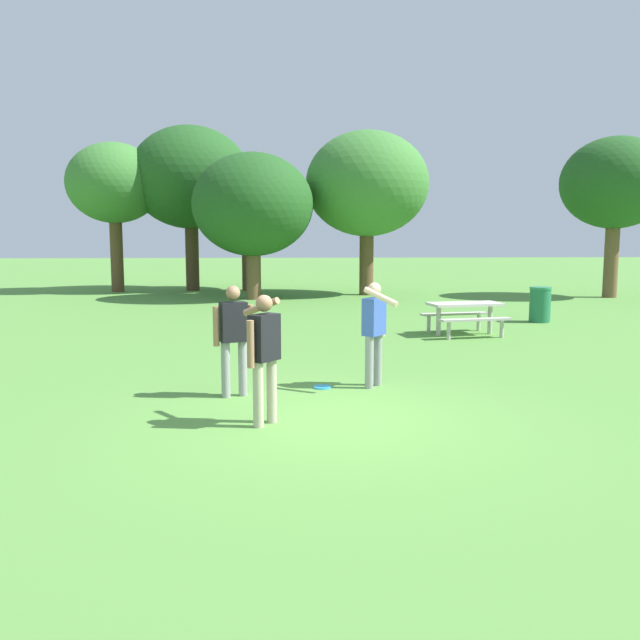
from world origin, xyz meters
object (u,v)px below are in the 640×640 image
person_bystander (234,333)px  tree_back_left (367,184)px  tree_tall_left (114,184)px  tree_broad_center (190,178)px  tree_slender_mid (253,205)px  person_catcher (264,349)px  tree_back_right (615,184)px  tree_far_right (247,194)px  picnic_table_near (465,311)px  frisbee (322,387)px  trash_can_beside_table (540,304)px  person_thrower (375,326)px

person_bystander → tree_back_left: bearing=76.7°
tree_back_left → person_bystander: bearing=-103.3°
tree_tall_left → tree_back_left: tree_back_left is taller
tree_broad_center → tree_slender_mid: 5.09m
person_catcher → tree_back_right: 21.00m
tree_far_right → tree_slender_mid: size_ratio=1.09×
picnic_table_near → tree_back_left: bearing=95.7°
frisbee → tree_slender_mid: (-1.74, 14.49, 3.41)m
trash_can_beside_table → tree_broad_center: 15.99m
trash_can_beside_table → tree_far_right: bearing=128.0°
person_bystander → tree_back_left: size_ratio=0.26×
tree_tall_left → tree_far_right: 5.41m
picnic_table_near → trash_can_beside_table: trash_can_beside_table is taller
person_bystander → tree_broad_center: tree_broad_center is taller
frisbee → tree_back_right: bearing=51.2°
person_bystander → picnic_table_near: (4.99, 5.85, -0.38)m
person_thrower → tree_tall_left: tree_tall_left is taller
person_catcher → tree_back_right: tree_back_right is taller
tree_slender_mid → tree_broad_center: bearing=124.4°
trash_can_beside_table → person_thrower: bearing=-126.2°
picnic_table_near → tree_slender_mid: 10.99m
picnic_table_near → tree_tall_left: bearing=131.5°
tree_broad_center → person_catcher: bearing=-79.8°
person_catcher → picnic_table_near: bearing=58.5°
tree_far_right → tree_back_left: tree_back_left is taller
picnic_table_near → tree_broad_center: bearing=121.8°
person_bystander → tree_tall_left: 19.84m
tree_slender_mid → frisbee: bearing=-83.1°
tree_slender_mid → tree_back_right: tree_back_right is taller
person_catcher → trash_can_beside_table: 11.98m
tree_back_left → tree_back_right: size_ratio=1.06×
frisbee → tree_far_right: (-2.17, 18.50, 4.03)m
tree_broad_center → tree_far_right: 2.45m
tree_broad_center → tree_back_right: size_ratio=1.15×
person_catcher → tree_back_left: (3.44, 18.07, 3.33)m
tree_broad_center → trash_can_beside_table: bearing=-45.2°
picnic_table_near → tree_tall_left: (-11.22, 12.67, 3.84)m
tree_back_left → tree_far_right: bearing=153.1°
tree_tall_left → tree_back_right: tree_tall_left is taller
tree_slender_mid → person_bystander: bearing=-88.4°
frisbee → tree_slender_mid: bearing=96.9°
person_thrower → picnic_table_near: (2.85, 5.32, -0.40)m
tree_tall_left → tree_far_right: (5.38, 0.47, -0.36)m
tree_tall_left → tree_broad_center: 3.08m
frisbee → picnic_table_near: 6.52m
tree_tall_left → trash_can_beside_table: bearing=-36.9°
frisbee → tree_back_right: tree_back_right is taller
person_bystander → trash_can_beside_table: (7.67, 8.09, -0.46)m
trash_can_beside_table → person_bystander: bearing=-133.5°
frisbee → tree_back_left: size_ratio=0.05×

